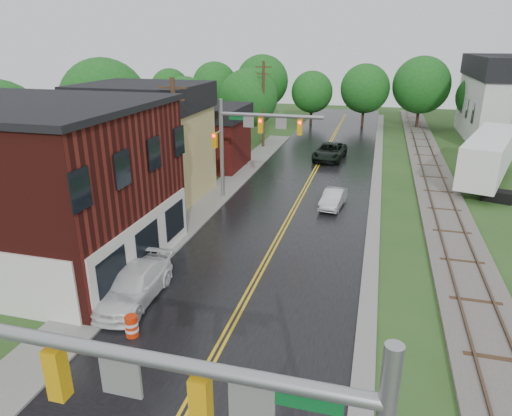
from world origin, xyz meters
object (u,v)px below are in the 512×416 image
at_px(utility_pole_b, 176,149).
at_px(sedan_silver, 333,199).
at_px(tree_left_b, 106,105).
at_px(tree_left_c, 186,108).
at_px(construction_barrel, 132,326).
at_px(traffic_signal_far, 250,132).
at_px(pickup_white, 134,285).
at_px(tree_left_e, 250,100).
at_px(semi_trailer, 489,155).
at_px(suv_dark, 330,152).
at_px(utility_pole_c, 263,103).
at_px(brick_building, 18,183).

bearing_deg(utility_pole_b, sedan_silver, 28.24).
bearing_deg(tree_left_b, sedan_silver, -13.46).
bearing_deg(tree_left_c, construction_barrel, -71.04).
bearing_deg(tree_left_b, tree_left_c, 63.44).
xyz_separation_m(traffic_signal_far, pickup_white, (-1.33, -14.56, -4.23)).
bearing_deg(tree_left_e, semi_trailer, -23.42).
bearing_deg(suv_dark, sedan_silver, -77.26).
bearing_deg(tree_left_b, pickup_white, -56.16).
bearing_deg(pickup_white, tree_left_b, 121.91).
xyz_separation_m(tree_left_e, sedan_silver, (11.39, -18.88, -4.20)).
xyz_separation_m(utility_pole_b, semi_trailer, (20.76, 14.02, -2.38)).
bearing_deg(tree_left_c, utility_pole_c, 30.20).
xyz_separation_m(utility_pole_b, pickup_white, (2.00, -9.56, -3.98)).
height_order(traffic_signal_far, semi_trailer, traffic_signal_far).
bearing_deg(tree_left_c, sedan_silver, -38.16).
height_order(tree_left_c, semi_trailer, tree_left_c).
relative_size(brick_building, utility_pole_b, 1.59).
relative_size(suv_dark, sedan_silver, 1.52).
distance_m(traffic_signal_far, utility_pole_b, 6.01).
height_order(utility_pole_b, utility_pole_c, same).
distance_m(tree_left_b, tree_left_e, 16.67).
bearing_deg(utility_pole_b, tree_left_b, 138.14).
bearing_deg(utility_pole_b, tree_left_c, 111.49).
relative_size(tree_left_e, sedan_silver, 2.19).
xyz_separation_m(utility_pole_b, suv_dark, (7.60, 18.44, -3.93)).
bearing_deg(semi_trailer, tree_left_b, -172.61).
distance_m(semi_trailer, construction_barrel, 31.44).
xyz_separation_m(brick_building, suv_dark, (13.28, 25.44, -3.36)).
relative_size(traffic_signal_far, utility_pole_c, 0.82).
height_order(utility_pole_c, tree_left_e, utility_pole_c).
bearing_deg(suv_dark, tree_left_e, 155.86).
height_order(tree_left_e, semi_trailer, tree_left_e).
bearing_deg(suv_dark, brick_building, -112.22).
bearing_deg(tree_left_c, traffic_signal_far, -51.18).
bearing_deg(brick_building, tree_left_e, 83.29).
height_order(tree_left_b, tree_left_c, tree_left_b).
relative_size(traffic_signal_far, utility_pole_b, 0.82).
distance_m(utility_pole_c, construction_barrel, 34.43).
relative_size(sedan_silver, semi_trailer, 0.29).
bearing_deg(sedan_silver, pickup_white, -109.88).
bearing_deg(semi_trailer, brick_building, -141.51).
relative_size(tree_left_e, construction_barrel, 9.00).
height_order(tree_left_c, tree_left_e, tree_left_e).
bearing_deg(utility_pole_c, pickup_white, -86.37).
bearing_deg(tree_left_e, utility_pole_c, -42.84).
relative_size(semi_trailer, construction_barrel, 14.15).
bearing_deg(construction_barrel, suv_dark, 81.83).
bearing_deg(utility_pole_c, suv_dark, -25.08).
distance_m(sedan_silver, pickup_white, 16.32).
bearing_deg(sedan_silver, utility_pole_b, -144.91).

